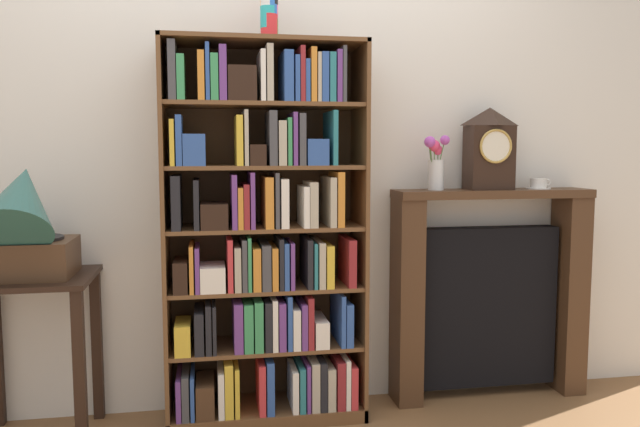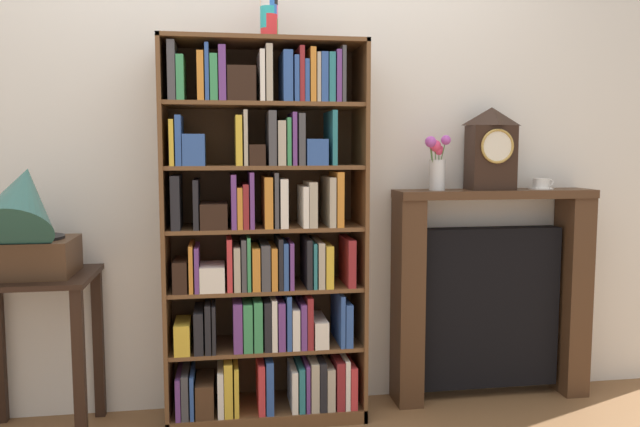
{
  "view_description": "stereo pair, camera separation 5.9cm",
  "coord_description": "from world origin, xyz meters",
  "px_view_note": "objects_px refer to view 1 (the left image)",
  "views": [
    {
      "loc": [
        -0.25,
        -2.69,
        1.23
      ],
      "look_at": [
        0.25,
        0.1,
        0.94
      ],
      "focal_mm": 35.17,
      "sensor_mm": 36.0,
      "label": 1
    },
    {
      "loc": [
        -0.2,
        -2.7,
        1.23
      ],
      "look_at": [
        0.25,
        0.1,
        0.94
      ],
      "focal_mm": 35.17,
      "sensor_mm": 36.0,
      "label": 2
    }
  ],
  "objects_px": {
    "flower_vase": "(436,163)",
    "cup_stack": "(269,10)",
    "teacup_with_saucer": "(538,184)",
    "fireplace_mantel": "(488,295)",
    "side_table_left": "(34,322)",
    "gramophone": "(24,222)",
    "bookshelf": "(264,246)",
    "mantel_clock": "(489,149)"
  },
  "relations": [
    {
      "from": "teacup_with_saucer",
      "to": "fireplace_mantel",
      "type": "bearing_deg",
      "value": 176.1
    },
    {
      "from": "bookshelf",
      "to": "teacup_with_saucer",
      "type": "bearing_deg",
      "value": 2.71
    },
    {
      "from": "cup_stack",
      "to": "fireplace_mantel",
      "type": "height_order",
      "value": "cup_stack"
    },
    {
      "from": "side_table_left",
      "to": "fireplace_mantel",
      "type": "distance_m",
      "value": 2.1
    },
    {
      "from": "mantel_clock",
      "to": "gramophone",
      "type": "bearing_deg",
      "value": -174.8
    },
    {
      "from": "flower_vase",
      "to": "cup_stack",
      "type": "bearing_deg",
      "value": -176.66
    },
    {
      "from": "gramophone",
      "to": "mantel_clock",
      "type": "bearing_deg",
      "value": 5.2
    },
    {
      "from": "fireplace_mantel",
      "to": "mantel_clock",
      "type": "bearing_deg",
      "value": -143.38
    },
    {
      "from": "bookshelf",
      "to": "fireplace_mantel",
      "type": "bearing_deg",
      "value": 4.12
    },
    {
      "from": "fireplace_mantel",
      "to": "teacup_with_saucer",
      "type": "xyz_separation_m",
      "value": [
        0.24,
        -0.02,
        0.55
      ]
    },
    {
      "from": "gramophone",
      "to": "flower_vase",
      "type": "xyz_separation_m",
      "value": [
        1.8,
        0.18,
        0.23
      ]
    },
    {
      "from": "gramophone",
      "to": "bookshelf",
      "type": "bearing_deg",
      "value": 7.41
    },
    {
      "from": "fireplace_mantel",
      "to": "flower_vase",
      "type": "xyz_separation_m",
      "value": [
        -0.3,
        -0.03,
        0.66
      ]
    },
    {
      "from": "side_table_left",
      "to": "teacup_with_saucer",
      "type": "xyz_separation_m",
      "value": [
        2.34,
        0.13,
        0.55
      ]
    },
    {
      "from": "bookshelf",
      "to": "side_table_left",
      "type": "relative_size",
      "value": 2.4
    },
    {
      "from": "cup_stack",
      "to": "fireplace_mantel",
      "type": "xyz_separation_m",
      "value": [
        1.09,
        0.07,
        -1.33
      ]
    },
    {
      "from": "teacup_with_saucer",
      "to": "bookshelf",
      "type": "bearing_deg",
      "value": -177.29
    },
    {
      "from": "cup_stack",
      "to": "side_table_left",
      "type": "bearing_deg",
      "value": -176.09
    },
    {
      "from": "side_table_left",
      "to": "fireplace_mantel",
      "type": "xyz_separation_m",
      "value": [
        2.1,
        0.14,
        -0.01
      ]
    },
    {
      "from": "gramophone",
      "to": "teacup_with_saucer",
      "type": "relative_size",
      "value": 4.27
    },
    {
      "from": "cup_stack",
      "to": "mantel_clock",
      "type": "bearing_deg",
      "value": 2.98
    },
    {
      "from": "fireplace_mantel",
      "to": "mantel_clock",
      "type": "height_order",
      "value": "mantel_clock"
    },
    {
      "from": "bookshelf",
      "to": "gramophone",
      "type": "relative_size",
      "value": 3.15
    },
    {
      "from": "bookshelf",
      "to": "teacup_with_saucer",
      "type": "height_order",
      "value": "bookshelf"
    },
    {
      "from": "bookshelf",
      "to": "cup_stack",
      "type": "height_order",
      "value": "cup_stack"
    },
    {
      "from": "flower_vase",
      "to": "teacup_with_saucer",
      "type": "height_order",
      "value": "flower_vase"
    },
    {
      "from": "side_table_left",
      "to": "mantel_clock",
      "type": "distance_m",
      "value": 2.2
    },
    {
      "from": "mantel_clock",
      "to": "teacup_with_saucer",
      "type": "height_order",
      "value": "mantel_clock"
    },
    {
      "from": "side_table_left",
      "to": "fireplace_mantel",
      "type": "bearing_deg",
      "value": 3.91
    },
    {
      "from": "cup_stack",
      "to": "side_table_left",
      "type": "relative_size",
      "value": 0.37
    },
    {
      "from": "cup_stack",
      "to": "mantel_clock",
      "type": "xyz_separation_m",
      "value": [
        1.07,
        0.06,
        -0.6
      ]
    },
    {
      "from": "cup_stack",
      "to": "mantel_clock",
      "type": "distance_m",
      "value": 1.23
    },
    {
      "from": "side_table_left",
      "to": "mantel_clock",
      "type": "xyz_separation_m",
      "value": [
        2.07,
        0.12,
        0.72
      ]
    },
    {
      "from": "gramophone",
      "to": "flower_vase",
      "type": "relative_size",
      "value": 2.08
    },
    {
      "from": "cup_stack",
      "to": "fireplace_mantel",
      "type": "distance_m",
      "value": 1.72
    },
    {
      "from": "fireplace_mantel",
      "to": "teacup_with_saucer",
      "type": "bearing_deg",
      "value": -3.9
    },
    {
      "from": "bookshelf",
      "to": "gramophone",
      "type": "bearing_deg",
      "value": -172.59
    },
    {
      "from": "cup_stack",
      "to": "mantel_clock",
      "type": "relative_size",
      "value": 0.66
    },
    {
      "from": "mantel_clock",
      "to": "teacup_with_saucer",
      "type": "distance_m",
      "value": 0.32
    },
    {
      "from": "cup_stack",
      "to": "side_table_left",
      "type": "xyz_separation_m",
      "value": [
        -1.0,
        -0.07,
        -1.32
      ]
    },
    {
      "from": "bookshelf",
      "to": "teacup_with_saucer",
      "type": "relative_size",
      "value": 13.46
    },
    {
      "from": "fireplace_mantel",
      "to": "gramophone",
      "type": "bearing_deg",
      "value": -174.35
    }
  ]
}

